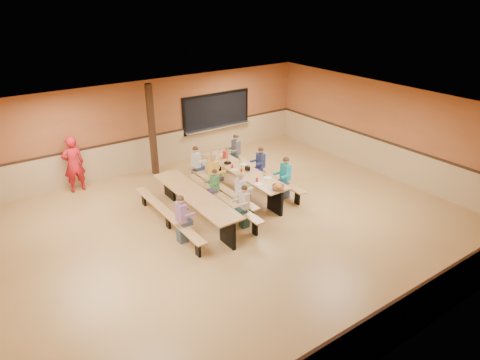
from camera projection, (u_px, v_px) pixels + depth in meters
ground at (235, 227)px, 11.16m from camera, size 12.00×12.00×0.00m
room_envelope at (234, 203)px, 10.88m from camera, size 12.04×10.04×3.02m
kitchen_pass_through at (217, 113)px, 15.60m from camera, size 2.78×0.28×1.38m
structural_post at (152, 131)px, 13.72m from camera, size 0.18×0.18×3.00m
cafeteria_table_main at (243, 176)px, 12.83m from camera, size 1.91×3.70×0.74m
cafeteria_table_second at (195, 201)px, 11.34m from camera, size 1.91×3.70×0.74m
seated_child_white_left at (241, 194)px, 11.57m from camera, size 0.37×0.30×1.22m
seated_adult_yellow at (213, 175)px, 12.60m from camera, size 0.42×0.34×1.31m
seated_child_grey_left at (196, 165)px, 13.38m from camera, size 0.38×0.31×1.22m
seated_child_teal_right at (285, 178)px, 12.48m from camera, size 0.39×0.32×1.26m
seated_child_navy_right at (261, 166)px, 13.37m from camera, size 0.36×0.30×1.20m
seated_child_char_right at (236, 152)px, 14.37m from camera, size 0.39×0.32×1.25m
seated_child_purple_sec at (181, 219)px, 10.28m from camera, size 0.38×0.31×1.24m
seated_child_green_sec at (215, 188)px, 12.00m from camera, size 0.32×0.26×1.11m
seated_child_tan_sec at (244, 207)px, 10.93m from camera, size 0.35×0.29×1.17m
standing_woman at (74, 164)px, 12.77m from camera, size 0.65×0.44×1.75m
punch_pitcher at (225, 155)px, 13.58m from camera, size 0.16×0.16×0.22m
chip_bowl at (278, 187)px, 11.48m from camera, size 0.32×0.32×0.15m
napkin_dispenser at (248, 168)px, 12.67m from camera, size 0.10×0.14×0.13m
condiment_mustard at (242, 168)px, 12.67m from camera, size 0.06×0.06×0.17m
condiment_ketchup at (241, 171)px, 12.41m from camera, size 0.06×0.06×0.17m
table_paddle at (228, 160)px, 13.11m from camera, size 0.16×0.16×0.56m
place_settings at (243, 168)px, 12.72m from camera, size 0.65×3.30×0.11m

